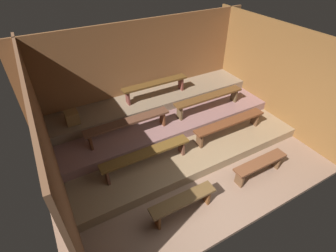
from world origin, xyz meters
name	(u,v)px	position (x,y,z in m)	size (l,w,h in m)	color
ground	(182,149)	(0.00, 2.05, -0.04)	(6.53, 4.91, 0.08)	#7E614E
wall_back	(145,69)	(0.00, 4.14, 1.34)	(6.53, 0.06, 2.68)	brown
wall_left	(47,145)	(-2.90, 2.05, 1.34)	(0.06, 4.91, 2.68)	brown
wall_right	(275,75)	(2.90, 2.05, 1.34)	(0.06, 4.91, 2.68)	brown
platform_lower	(172,133)	(0.00, 2.54, 0.12)	(5.73, 3.13, 0.24)	#846B4D
platform_middle	(162,116)	(0.00, 3.10, 0.36)	(5.73, 2.02, 0.24)	#825C58
platform_upper	(154,100)	(0.00, 3.59, 0.59)	(5.73, 1.02, 0.24)	#7B6750
bench_floor_left	(183,202)	(-0.99, 0.42, 0.34)	(1.34, 0.27, 0.43)	brown
bench_floor_right	(260,165)	(0.99, 0.42, 0.34)	(1.34, 0.27, 0.43)	brown
bench_lower_left	(146,155)	(-1.15, 1.68, 0.60)	(2.03, 0.27, 0.43)	brown
bench_lower_right	(230,123)	(1.15, 1.68, 0.60)	(2.03, 0.27, 0.43)	#5D311A
bench_middle_left	(128,123)	(-1.17, 2.61, 0.83)	(2.08, 0.27, 0.43)	#543222
bench_middle_right	(209,98)	(1.17, 2.61, 0.83)	(2.08, 0.27, 0.43)	#58371A
bench_upper_center	(155,85)	(0.06, 3.60, 1.07)	(1.89, 0.27, 0.43)	#543717
wooden_crate_upper	(72,117)	(-2.26, 3.45, 0.86)	(0.31, 0.31, 0.31)	brown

